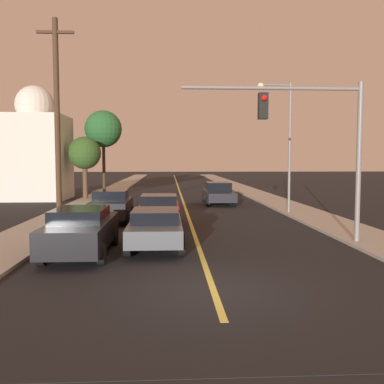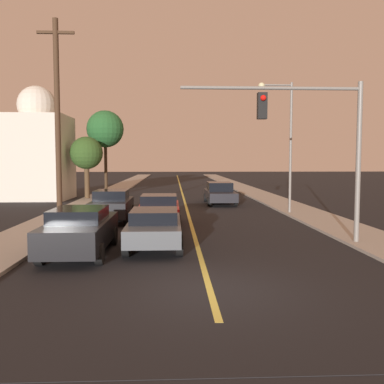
{
  "view_description": "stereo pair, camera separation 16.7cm",
  "coord_description": "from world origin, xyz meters",
  "px_view_note": "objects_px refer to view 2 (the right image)",
  "views": [
    {
      "loc": [
        -1.02,
        -9.66,
        3.02
      ],
      "look_at": [
        0.0,
        9.2,
        1.6
      ],
      "focal_mm": 40.0,
      "sensor_mm": 36.0,
      "label": 1
    },
    {
      "loc": [
        -0.85,
        -9.67,
        3.02
      ],
      "look_at": [
        0.0,
        9.2,
        1.6
      ],
      "focal_mm": 40.0,
      "sensor_mm": 36.0,
      "label": 2
    }
  ],
  "objects_px": {
    "streetlamp_right": "(283,129)",
    "car_near_lane_front": "(155,227)",
    "car_far_oncoming": "(220,193)",
    "utility_pole_left": "(58,120)",
    "car_near_lane_second": "(159,210)",
    "car_outer_lane_second": "(112,205)",
    "domed_building_left": "(38,150)",
    "tree_left_near": "(105,129)",
    "traffic_signal_mast": "(313,130)",
    "car_outer_lane_front": "(80,230)",
    "tree_left_far": "(86,154)"
  },
  "relations": [
    {
      "from": "car_outer_lane_front",
      "to": "tree_left_near",
      "type": "bearing_deg",
      "value": 96.64
    },
    {
      "from": "car_outer_lane_second",
      "to": "car_outer_lane_front",
      "type": "bearing_deg",
      "value": -90.0
    },
    {
      "from": "domed_building_left",
      "to": "car_far_oncoming",
      "type": "bearing_deg",
      "value": -16.36
    },
    {
      "from": "car_outer_lane_front",
      "to": "streetlamp_right",
      "type": "xyz_separation_m",
      "value": [
        9.01,
        9.7,
        3.9
      ]
    },
    {
      "from": "car_outer_lane_front",
      "to": "car_outer_lane_second",
      "type": "bearing_deg",
      "value": 90.0
    },
    {
      "from": "car_near_lane_front",
      "to": "traffic_signal_mast",
      "type": "height_order",
      "value": "traffic_signal_mast"
    },
    {
      "from": "car_near_lane_front",
      "to": "domed_building_left",
      "type": "distance_m",
      "value": 21.18
    },
    {
      "from": "car_far_oncoming",
      "to": "utility_pole_left",
      "type": "xyz_separation_m",
      "value": [
        -8.27,
        -10.09,
        4.04
      ]
    },
    {
      "from": "traffic_signal_mast",
      "to": "streetlamp_right",
      "type": "xyz_separation_m",
      "value": [
        1.14,
        8.55,
        0.64
      ]
    },
    {
      "from": "car_outer_lane_front",
      "to": "utility_pole_left",
      "type": "xyz_separation_m",
      "value": [
        -2.08,
        5.5,
        4.0
      ]
    },
    {
      "from": "streetlamp_right",
      "to": "domed_building_left",
      "type": "bearing_deg",
      "value": 148.89
    },
    {
      "from": "utility_pole_left",
      "to": "domed_building_left",
      "type": "relative_size",
      "value": 1.05
    },
    {
      "from": "car_far_oncoming",
      "to": "tree_left_near",
      "type": "bearing_deg",
      "value": -34.78
    },
    {
      "from": "traffic_signal_mast",
      "to": "tree_left_far",
      "type": "xyz_separation_m",
      "value": [
        -11.41,
        17.84,
        -0.56
      ]
    },
    {
      "from": "car_outer_lane_second",
      "to": "traffic_signal_mast",
      "type": "bearing_deg",
      "value": -37.33
    },
    {
      "from": "streetlamp_right",
      "to": "tree_left_far",
      "type": "xyz_separation_m",
      "value": [
        -12.55,
        9.3,
        -1.19
      ]
    },
    {
      "from": "car_far_oncoming",
      "to": "car_outer_lane_second",
      "type": "bearing_deg",
      "value": 53.71
    },
    {
      "from": "car_near_lane_front",
      "to": "tree_left_far",
      "type": "height_order",
      "value": "tree_left_far"
    },
    {
      "from": "car_far_oncoming",
      "to": "tree_left_far",
      "type": "height_order",
      "value": "tree_left_far"
    },
    {
      "from": "car_outer_lane_front",
      "to": "traffic_signal_mast",
      "type": "distance_m",
      "value": 8.6
    },
    {
      "from": "utility_pole_left",
      "to": "tree_left_near",
      "type": "distance_m",
      "value": 16.16
    },
    {
      "from": "car_near_lane_second",
      "to": "traffic_signal_mast",
      "type": "relative_size",
      "value": 0.66
    },
    {
      "from": "car_near_lane_second",
      "to": "car_outer_lane_second",
      "type": "distance_m",
      "value": 2.66
    },
    {
      "from": "car_outer_lane_second",
      "to": "traffic_signal_mast",
      "type": "height_order",
      "value": "traffic_signal_mast"
    },
    {
      "from": "streetlamp_right",
      "to": "tree_left_far",
      "type": "distance_m",
      "value": 15.66
    },
    {
      "from": "car_near_lane_front",
      "to": "utility_pole_left",
      "type": "height_order",
      "value": "utility_pole_left"
    },
    {
      "from": "car_outer_lane_second",
      "to": "utility_pole_left",
      "type": "xyz_separation_m",
      "value": [
        -2.08,
        -1.66,
        3.97
      ]
    },
    {
      "from": "car_near_lane_front",
      "to": "car_outer_lane_second",
      "type": "relative_size",
      "value": 1.12
    },
    {
      "from": "car_outer_lane_second",
      "to": "streetlamp_right",
      "type": "bearing_deg",
      "value": 15.78
    },
    {
      "from": "car_outer_lane_front",
      "to": "car_far_oncoming",
      "type": "xyz_separation_m",
      "value": [
        6.19,
        15.58,
        -0.04
      ]
    },
    {
      "from": "streetlamp_right",
      "to": "car_far_oncoming",
      "type": "bearing_deg",
      "value": 115.58
    },
    {
      "from": "car_near_lane_front",
      "to": "tree_left_near",
      "type": "xyz_separation_m",
      "value": [
        -4.84,
        20.7,
        4.76
      ]
    },
    {
      "from": "car_near_lane_second",
      "to": "tree_left_near",
      "type": "distance_m",
      "value": 17.15
    },
    {
      "from": "car_outer_lane_second",
      "to": "tree_left_far",
      "type": "distance_m",
      "value": 12.65
    },
    {
      "from": "car_outer_lane_second",
      "to": "traffic_signal_mast",
      "type": "xyz_separation_m",
      "value": [
        7.87,
        -6.0,
        3.24
      ]
    },
    {
      "from": "car_outer_lane_front",
      "to": "car_outer_lane_second",
      "type": "height_order",
      "value": "car_outer_lane_second"
    },
    {
      "from": "streetlamp_right",
      "to": "car_near_lane_front",
      "type": "bearing_deg",
      "value": -127.29
    },
    {
      "from": "car_outer_lane_second",
      "to": "domed_building_left",
      "type": "bearing_deg",
      "value": 120.54
    },
    {
      "from": "utility_pole_left",
      "to": "car_near_lane_front",
      "type": "bearing_deg",
      "value": -46.01
    },
    {
      "from": "car_near_lane_front",
      "to": "streetlamp_right",
      "type": "xyz_separation_m",
      "value": [
        6.68,
        8.77,
        3.96
      ]
    },
    {
      "from": "car_near_lane_front",
      "to": "traffic_signal_mast",
      "type": "distance_m",
      "value": 6.47
    },
    {
      "from": "car_near_lane_front",
      "to": "car_far_oncoming",
      "type": "relative_size",
      "value": 0.88
    },
    {
      "from": "traffic_signal_mast",
      "to": "domed_building_left",
      "type": "xyz_separation_m",
      "value": [
        -15.18,
        18.39,
        -0.29
      ]
    },
    {
      "from": "car_outer_lane_front",
      "to": "utility_pole_left",
      "type": "height_order",
      "value": "utility_pole_left"
    },
    {
      "from": "car_near_lane_second",
      "to": "car_far_oncoming",
      "type": "xyz_separation_m",
      "value": [
        3.86,
        9.71,
        -0.0
      ]
    },
    {
      "from": "car_near_lane_second",
      "to": "car_far_oncoming",
      "type": "relative_size",
      "value": 0.82
    },
    {
      "from": "car_outer_lane_second",
      "to": "car_near_lane_second",
      "type": "bearing_deg",
      "value": -28.79
    },
    {
      "from": "car_far_oncoming",
      "to": "utility_pole_left",
      "type": "distance_m",
      "value": 13.66
    },
    {
      "from": "streetlamp_right",
      "to": "utility_pole_left",
      "type": "distance_m",
      "value": 11.86
    },
    {
      "from": "car_outer_lane_front",
      "to": "tree_left_near",
      "type": "distance_m",
      "value": 22.28
    }
  ]
}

